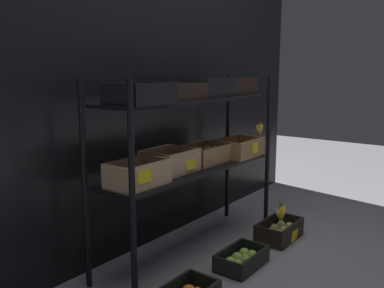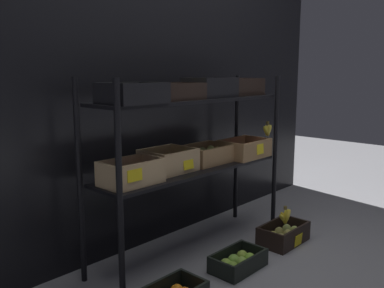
# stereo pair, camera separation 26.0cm
# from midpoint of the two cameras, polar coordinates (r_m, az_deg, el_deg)

# --- Properties ---
(ground_plane) EXTENTS (10.00, 10.00, 0.00)m
(ground_plane) POSITION_cam_midpoint_polar(r_m,az_deg,el_deg) (2.81, -2.73, -14.64)
(ground_plane) COLOR gray
(storefront_wall) EXTENTS (3.82, 0.12, 2.16)m
(storefront_wall) POSITION_cam_midpoint_polar(r_m,az_deg,el_deg) (2.82, -8.89, 7.95)
(storefront_wall) COLOR black
(storefront_wall) RESTS_ON ground_plane
(display_rack) EXTENTS (1.53, 0.39, 1.15)m
(display_rack) POSITION_cam_midpoint_polar(r_m,az_deg,el_deg) (2.60, -2.55, 1.46)
(display_rack) COLOR black
(display_rack) RESTS_ON ground_plane
(crate_ground_apple_green) EXTENTS (0.34, 0.21, 0.11)m
(crate_ground_apple_green) POSITION_cam_midpoint_polar(r_m,az_deg,el_deg) (2.59, 3.94, -15.89)
(crate_ground_apple_green) COLOR black
(crate_ground_apple_green) RESTS_ON ground_plane
(crate_ground_pear) EXTENTS (0.37, 0.23, 0.13)m
(crate_ground_pear) POSITION_cam_midpoint_polar(r_m,az_deg,el_deg) (3.00, 9.62, -12.00)
(crate_ground_pear) COLOR black
(crate_ground_pear) RESTS_ON ground_plane
(banana_bunch_loose) EXTENTS (0.15, 0.05, 0.13)m
(banana_bunch_loose) POSITION_cam_midpoint_polar(r_m,az_deg,el_deg) (2.96, 9.79, -9.56)
(banana_bunch_loose) COLOR brown
(banana_bunch_loose) RESTS_ON crate_ground_pear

